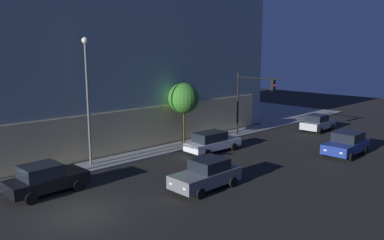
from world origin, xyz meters
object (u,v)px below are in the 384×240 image
at_px(modern_building, 90,56).
at_px(car_blue, 346,144).
at_px(street_lamp_sidewalk, 87,87).
at_px(car_white, 212,142).
at_px(car_silver, 317,123).
at_px(traffic_light_far_corner, 251,94).
at_px(sidewalk_tree, 184,98).
at_px(car_black, 45,179).
at_px(car_grey, 206,174).

distance_m(modern_building, car_blue, 25.38).
distance_m(street_lamp_sidewalk, car_white, 10.58).
relative_size(modern_building, car_silver, 6.80).
xyz_separation_m(street_lamp_sidewalk, car_white, (8.95, -3.09, -4.70)).
distance_m(traffic_light_far_corner, street_lamp_sidewalk, 15.11).
height_order(modern_building, traffic_light_far_corner, modern_building).
xyz_separation_m(street_lamp_sidewalk, car_silver, (22.48, -4.88, -4.68)).
bearing_deg(traffic_light_far_corner, sidewalk_tree, 159.88).
xyz_separation_m(modern_building, car_black, (-11.21, -14.76, -6.62)).
bearing_deg(modern_building, car_silver, -47.10).
distance_m(traffic_light_far_corner, car_grey, 14.01).
relative_size(car_grey, car_blue, 0.95).
height_order(sidewalk_tree, car_black, sidewalk_tree).
bearing_deg(sidewalk_tree, car_grey, -125.13).
bearing_deg(car_blue, traffic_light_far_corner, 96.22).
xyz_separation_m(traffic_light_far_corner, car_silver, (7.61, -2.64, -3.26)).
bearing_deg(traffic_light_far_corner, car_black, -178.27).
relative_size(street_lamp_sidewalk, car_grey, 1.99).
relative_size(modern_building, traffic_light_far_corner, 4.83).
bearing_deg(sidewalk_tree, car_blue, -56.96).
bearing_deg(modern_building, car_black, -127.23).
bearing_deg(car_blue, car_grey, 169.65).
bearing_deg(car_silver, car_white, 172.47).
distance_m(traffic_light_far_corner, car_black, 19.52).
xyz_separation_m(traffic_light_far_corner, car_black, (-19.24, -0.58, -3.25)).
distance_m(car_white, car_blue, 10.38).
height_order(modern_building, car_grey, modern_building).
xyz_separation_m(modern_building, car_blue, (8.96, -22.81, -6.59)).
relative_size(car_white, car_blue, 1.06).
bearing_deg(car_silver, modern_building, 132.90).
distance_m(car_white, car_silver, 13.65).
bearing_deg(car_white, car_silver, -7.53).
bearing_deg(car_black, car_white, -1.16).
height_order(modern_building, car_silver, modern_building).
distance_m(sidewalk_tree, car_silver, 14.93).
xyz_separation_m(traffic_light_far_corner, car_blue, (0.94, -8.63, -3.22)).
height_order(modern_building, sidewalk_tree, modern_building).
xyz_separation_m(sidewalk_tree, car_blue, (7.08, -10.88, -3.15)).
height_order(car_blue, car_silver, car_blue).
distance_m(car_blue, car_silver, 8.96).
bearing_deg(sidewalk_tree, car_white, -86.08).
bearing_deg(modern_building, car_blue, -68.55).
height_order(traffic_light_far_corner, street_lamp_sidewalk, street_lamp_sidewalk).
bearing_deg(car_black, car_grey, -38.50).
distance_m(street_lamp_sidewalk, car_blue, 19.75).
bearing_deg(car_black, car_silver, -4.39).
bearing_deg(street_lamp_sidewalk, car_white, -19.06).
distance_m(street_lamp_sidewalk, car_silver, 23.48).
bearing_deg(car_grey, car_white, 41.09).
bearing_deg(car_silver, traffic_light_far_corner, 160.87).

